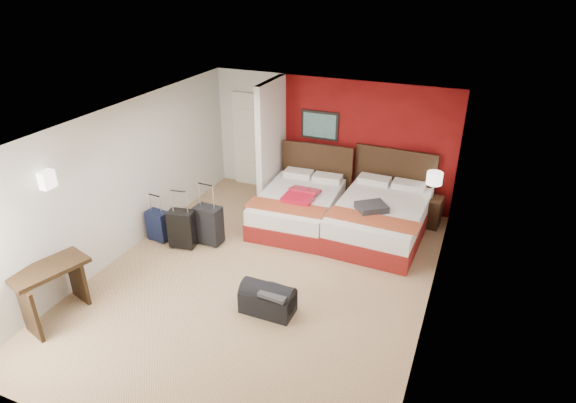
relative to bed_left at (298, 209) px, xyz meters
The scene contains 17 objects.
ground 1.93m from the bed_left, 85.58° to the right, with size 6.50×6.50×0.00m, color tan.
room_walls 1.65m from the bed_left, 158.90° to the right, with size 5.02×6.52×2.50m.
red_accent_panel 1.86m from the bed_left, 55.91° to the left, with size 3.50×0.04×2.50m, color maroon.
partition_wall 1.46m from the bed_left, 140.39° to the left, with size 0.12×1.20×2.50m, color silver.
entry_door 2.19m from the bed_left, 141.05° to the left, with size 0.82×0.06×2.05m, color silver.
bed_left is the anchor object (origin of this frame).
bed_right 1.54m from the bed_left, ahead, with size 1.50×2.15×0.64m, color white.
red_suitcase_open 0.37m from the bed_left, 45.00° to the right, with size 0.54×0.74×0.09m, color red.
jacket_bundle 1.50m from the bed_left, ahead, with size 0.49×0.39×0.12m, color #333337.
nightstand 2.47m from the bed_left, 20.55° to the left, with size 0.40×0.40×0.56m, color black.
table_lamp 2.52m from the bed_left, 20.55° to the left, with size 0.29×0.29×0.51m, color white.
suitcase_black 2.19m from the bed_left, 133.99° to the right, with size 0.44×0.27×0.66m, color black.
suitcase_charcoal 1.74m from the bed_left, 131.96° to the right, with size 0.46×0.28×0.68m, color black.
suitcase_navy 2.57m from the bed_left, 142.97° to the right, with size 0.38×0.24×0.53m, color black.
duffel_bag 2.67m from the bed_left, 77.67° to the right, with size 0.75×0.40×0.38m, color black.
jacket_draped 2.76m from the bed_left, 74.85° to the right, with size 0.40×0.34×0.05m, color #35363A.
desk 4.37m from the bed_left, 118.57° to the right, with size 0.50×0.99×0.83m, color black.
Camera 1 is at (2.80, -5.68, 4.47)m, focal length 30.22 mm.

